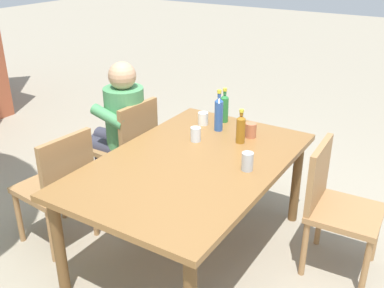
# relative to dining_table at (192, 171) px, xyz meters

# --- Properties ---
(ground_plane) EXTENTS (24.00, 24.00, 0.00)m
(ground_plane) POSITION_rel_dining_table_xyz_m (0.00, 0.00, -0.65)
(ground_plane) COLOR gray
(dining_table) EXTENTS (1.69, 1.09, 0.72)m
(dining_table) POSITION_rel_dining_table_xyz_m (0.00, 0.00, 0.00)
(dining_table) COLOR olive
(dining_table) RESTS_ON ground_plane
(chair_far_right) EXTENTS (0.47, 0.47, 0.87)m
(chair_far_right) POSITION_rel_dining_table_xyz_m (0.37, 0.84, -0.16)
(chair_far_right) COLOR #A37547
(chair_far_right) RESTS_ON ground_plane
(chair_far_left) EXTENTS (0.48, 0.48, 0.87)m
(chair_far_left) POSITION_rel_dining_table_xyz_m (-0.39, 0.84, -0.16)
(chair_far_left) COLOR #A37547
(chair_far_left) RESTS_ON ground_plane
(chair_near_right) EXTENTS (0.46, 0.46, 0.87)m
(chair_near_right) POSITION_rel_dining_table_xyz_m (0.38, -0.84, -0.16)
(chair_near_right) COLOR #A37547
(chair_near_right) RESTS_ON ground_plane
(person_in_white_shirt) EXTENTS (0.47, 0.61, 1.18)m
(person_in_white_shirt) POSITION_rel_dining_table_xyz_m (0.38, 0.95, 0.01)
(person_in_white_shirt) COLOR #4C935B
(person_in_white_shirt) RESTS_ON ground_plane
(bottle_amber) EXTENTS (0.06, 0.06, 0.25)m
(bottle_amber) POSITION_rel_dining_table_xyz_m (0.43, -0.14, 0.18)
(bottle_amber) COLOR #996019
(bottle_amber) RESTS_ON dining_table
(bottle_green) EXTENTS (0.06, 0.06, 0.27)m
(bottle_green) POSITION_rel_dining_table_xyz_m (0.72, 0.15, 0.19)
(bottle_green) COLOR #287A38
(bottle_green) RESTS_ON dining_table
(bottle_blue) EXTENTS (0.06, 0.06, 0.32)m
(bottle_blue) POSITION_rel_dining_table_xyz_m (0.54, 0.10, 0.21)
(bottle_blue) COLOR #2D56A3
(bottle_blue) RESTS_ON dining_table
(cup_white) EXTENTS (0.08, 0.08, 0.10)m
(cup_white) POSITION_rel_dining_table_xyz_m (0.58, 0.26, 0.12)
(cup_white) COLOR white
(cup_white) RESTS_ON dining_table
(cup_glass) EXTENTS (0.07, 0.07, 0.10)m
(cup_glass) POSITION_rel_dining_table_xyz_m (0.28, 0.15, 0.13)
(cup_glass) COLOR silver
(cup_glass) RESTS_ON dining_table
(cup_terracotta) EXTENTS (0.08, 0.08, 0.11)m
(cup_terracotta) POSITION_rel_dining_table_xyz_m (0.55, -0.16, 0.13)
(cup_terracotta) COLOR #BC6B47
(cup_terracotta) RESTS_ON dining_table
(cup_steel) EXTENTS (0.07, 0.07, 0.12)m
(cup_steel) POSITION_rel_dining_table_xyz_m (0.07, -0.36, 0.13)
(cup_steel) COLOR #B2B7BC
(cup_steel) RESTS_ON dining_table
(backpack_by_near_side) EXTENTS (0.30, 0.24, 0.43)m
(backpack_by_near_side) POSITION_rel_dining_table_xyz_m (1.29, 0.19, -0.44)
(backpack_by_near_side) COLOR #47663D
(backpack_by_near_side) RESTS_ON ground_plane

